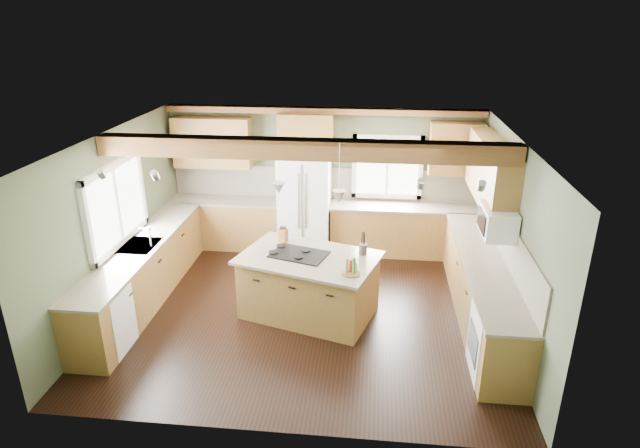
# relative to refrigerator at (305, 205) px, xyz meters

# --- Properties ---
(floor) EXTENTS (5.60, 5.60, 0.00)m
(floor) POSITION_rel_refrigerator_xyz_m (0.30, -2.12, -0.90)
(floor) COLOR black
(floor) RESTS_ON ground
(ceiling) EXTENTS (5.60, 5.60, 0.00)m
(ceiling) POSITION_rel_refrigerator_xyz_m (0.30, -2.12, 1.70)
(ceiling) COLOR silver
(ceiling) RESTS_ON wall_back
(wall_back) EXTENTS (5.60, 0.00, 5.60)m
(wall_back) POSITION_rel_refrigerator_xyz_m (0.30, 0.38, 0.40)
(wall_back) COLOR #48533A
(wall_back) RESTS_ON ground
(wall_left) EXTENTS (0.00, 5.00, 5.00)m
(wall_left) POSITION_rel_refrigerator_xyz_m (-2.50, -2.12, 0.40)
(wall_left) COLOR #48533A
(wall_left) RESTS_ON ground
(wall_right) EXTENTS (0.00, 5.00, 5.00)m
(wall_right) POSITION_rel_refrigerator_xyz_m (3.10, -2.12, 0.40)
(wall_right) COLOR #48533A
(wall_right) RESTS_ON ground
(ceiling_beam) EXTENTS (5.55, 0.26, 0.26)m
(ceiling_beam) POSITION_rel_refrigerator_xyz_m (0.30, -2.20, 1.57)
(ceiling_beam) COLOR brown
(ceiling_beam) RESTS_ON ceiling
(soffit_trim) EXTENTS (5.55, 0.20, 0.10)m
(soffit_trim) POSITION_rel_refrigerator_xyz_m (0.30, 0.28, 1.64)
(soffit_trim) COLOR brown
(soffit_trim) RESTS_ON ceiling
(backsplash_back) EXTENTS (5.58, 0.03, 0.58)m
(backsplash_back) POSITION_rel_refrigerator_xyz_m (0.30, 0.36, 0.31)
(backsplash_back) COLOR brown
(backsplash_back) RESTS_ON wall_back
(backsplash_right) EXTENTS (0.03, 3.70, 0.58)m
(backsplash_right) POSITION_rel_refrigerator_xyz_m (3.08, -2.07, 0.31)
(backsplash_right) COLOR brown
(backsplash_right) RESTS_ON wall_right
(base_cab_back_left) EXTENTS (2.02, 0.60, 0.88)m
(base_cab_back_left) POSITION_rel_refrigerator_xyz_m (-1.49, 0.08, -0.46)
(base_cab_back_left) COLOR brown
(base_cab_back_left) RESTS_ON floor
(counter_back_left) EXTENTS (2.06, 0.64, 0.04)m
(counter_back_left) POSITION_rel_refrigerator_xyz_m (-1.49, 0.08, 0.00)
(counter_back_left) COLOR brown
(counter_back_left) RESTS_ON base_cab_back_left
(base_cab_back_right) EXTENTS (2.62, 0.60, 0.88)m
(base_cab_back_right) POSITION_rel_refrigerator_xyz_m (1.79, 0.08, -0.46)
(base_cab_back_right) COLOR brown
(base_cab_back_right) RESTS_ON floor
(counter_back_right) EXTENTS (2.66, 0.64, 0.04)m
(counter_back_right) POSITION_rel_refrigerator_xyz_m (1.79, 0.08, 0.00)
(counter_back_right) COLOR brown
(counter_back_right) RESTS_ON base_cab_back_right
(base_cab_left) EXTENTS (0.60, 3.70, 0.88)m
(base_cab_left) POSITION_rel_refrigerator_xyz_m (-2.20, -2.07, -0.46)
(base_cab_left) COLOR brown
(base_cab_left) RESTS_ON floor
(counter_left) EXTENTS (0.64, 3.74, 0.04)m
(counter_left) POSITION_rel_refrigerator_xyz_m (-2.20, -2.07, 0.00)
(counter_left) COLOR brown
(counter_left) RESTS_ON base_cab_left
(base_cab_right) EXTENTS (0.60, 3.70, 0.88)m
(base_cab_right) POSITION_rel_refrigerator_xyz_m (2.80, -2.07, -0.46)
(base_cab_right) COLOR brown
(base_cab_right) RESTS_ON floor
(counter_right) EXTENTS (0.64, 3.74, 0.04)m
(counter_right) POSITION_rel_refrigerator_xyz_m (2.80, -2.07, 0.00)
(counter_right) COLOR brown
(counter_right) RESTS_ON base_cab_right
(upper_cab_back_left) EXTENTS (1.40, 0.35, 0.90)m
(upper_cab_back_left) POSITION_rel_refrigerator_xyz_m (-1.69, 0.21, 1.05)
(upper_cab_back_left) COLOR brown
(upper_cab_back_left) RESTS_ON wall_back
(upper_cab_over_fridge) EXTENTS (0.96, 0.35, 0.70)m
(upper_cab_over_fridge) POSITION_rel_refrigerator_xyz_m (-0.00, 0.21, 1.25)
(upper_cab_over_fridge) COLOR brown
(upper_cab_over_fridge) RESTS_ON wall_back
(upper_cab_right) EXTENTS (0.35, 2.20, 0.90)m
(upper_cab_right) POSITION_rel_refrigerator_xyz_m (2.92, -1.22, 1.05)
(upper_cab_right) COLOR brown
(upper_cab_right) RESTS_ON wall_right
(upper_cab_back_corner) EXTENTS (0.90, 0.35, 0.90)m
(upper_cab_back_corner) POSITION_rel_refrigerator_xyz_m (2.60, 0.21, 1.05)
(upper_cab_back_corner) COLOR brown
(upper_cab_back_corner) RESTS_ON wall_back
(window_left) EXTENTS (0.04, 1.60, 1.05)m
(window_left) POSITION_rel_refrigerator_xyz_m (-2.48, -2.07, 0.65)
(window_left) COLOR white
(window_left) RESTS_ON wall_left
(window_back) EXTENTS (1.10, 0.04, 1.00)m
(window_back) POSITION_rel_refrigerator_xyz_m (1.45, 0.36, 0.65)
(window_back) COLOR white
(window_back) RESTS_ON wall_back
(sink) EXTENTS (0.50, 0.65, 0.03)m
(sink) POSITION_rel_refrigerator_xyz_m (-2.20, -2.07, 0.01)
(sink) COLOR #262628
(sink) RESTS_ON counter_left
(faucet) EXTENTS (0.02, 0.02, 0.28)m
(faucet) POSITION_rel_refrigerator_xyz_m (-2.02, -2.07, 0.15)
(faucet) COLOR #B2B2B7
(faucet) RESTS_ON sink
(dishwasher) EXTENTS (0.60, 0.60, 0.84)m
(dishwasher) POSITION_rel_refrigerator_xyz_m (-2.19, -3.37, -0.47)
(dishwasher) COLOR white
(dishwasher) RESTS_ON floor
(oven) EXTENTS (0.60, 0.72, 0.84)m
(oven) POSITION_rel_refrigerator_xyz_m (2.79, -3.37, -0.47)
(oven) COLOR white
(oven) RESTS_ON floor
(microwave) EXTENTS (0.40, 0.70, 0.38)m
(microwave) POSITION_rel_refrigerator_xyz_m (2.88, -2.17, 0.65)
(microwave) COLOR white
(microwave) RESTS_ON wall_right
(pendant_left) EXTENTS (0.18, 0.18, 0.16)m
(pendant_left) POSITION_rel_refrigerator_xyz_m (-0.08, -2.07, 0.98)
(pendant_left) COLOR #B2B2B7
(pendant_left) RESTS_ON ceiling
(pendant_right) EXTENTS (0.18, 0.18, 0.16)m
(pendant_right) POSITION_rel_refrigerator_xyz_m (0.77, -2.33, 0.98)
(pendant_right) COLOR #B2B2B7
(pendant_right) RESTS_ON ceiling
(refrigerator) EXTENTS (0.90, 0.74, 1.80)m
(refrigerator) POSITION_rel_refrigerator_xyz_m (0.00, 0.00, 0.00)
(refrigerator) COLOR white
(refrigerator) RESTS_ON floor
(island) EXTENTS (2.03, 1.57, 0.88)m
(island) POSITION_rel_refrigerator_xyz_m (0.35, -2.20, -0.46)
(island) COLOR olive
(island) RESTS_ON floor
(island_top) EXTENTS (2.17, 1.71, 0.04)m
(island_top) POSITION_rel_refrigerator_xyz_m (0.35, -2.20, 0.00)
(island_top) COLOR brown
(island_top) RESTS_ON island
(cooktop) EXTENTS (0.89, 0.72, 0.02)m
(cooktop) POSITION_rel_refrigerator_xyz_m (0.20, -2.16, 0.03)
(cooktop) COLOR black
(cooktop) RESTS_ON island_top
(knife_block) EXTENTS (0.15, 0.13, 0.20)m
(knife_block) POSITION_rel_refrigerator_xyz_m (-0.10, -1.71, 0.12)
(knife_block) COLOR brown
(knife_block) RESTS_ON island_top
(utensil_crock) EXTENTS (0.15, 0.15, 0.16)m
(utensil_crock) POSITION_rel_refrigerator_xyz_m (1.10, -2.03, 0.10)
(utensil_crock) COLOR #453E37
(utensil_crock) RESTS_ON island_top
(bottle_tray) EXTENTS (0.34, 0.34, 0.23)m
(bottle_tray) POSITION_rel_refrigerator_xyz_m (0.96, -2.67, 0.14)
(bottle_tray) COLOR brown
(bottle_tray) RESTS_ON island_top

